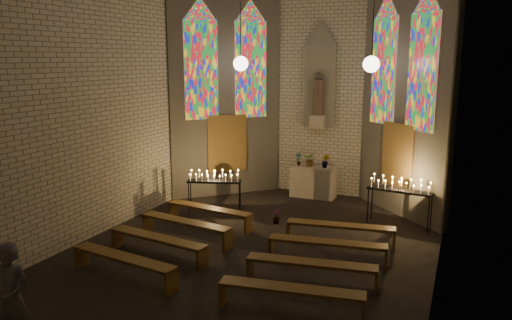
# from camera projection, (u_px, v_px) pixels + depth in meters

# --- Properties ---
(floor) EXTENTS (12.00, 12.00, 0.00)m
(floor) POSITION_uv_depth(u_px,v_px,m) (243.00, 259.00, 11.05)
(floor) COLOR black
(floor) RESTS_ON ground
(room) EXTENTS (8.22, 12.43, 7.00)m
(room) POSITION_uv_depth(u_px,v_px,m) (294.00, 83.00, 13.34)
(room) COLOR beige
(room) RESTS_ON ground
(altar) EXTENTS (1.40, 0.60, 1.00)m
(altar) POSITION_uv_depth(u_px,v_px,m) (313.00, 182.00, 15.87)
(altar) COLOR #BEAF9B
(altar) RESTS_ON ground
(flower_vase_left) EXTENTS (0.24, 0.19, 0.41)m
(flower_vase_left) POSITION_uv_depth(u_px,v_px,m) (299.00, 159.00, 15.88)
(flower_vase_left) COLOR #4C723F
(flower_vase_left) RESTS_ON altar
(flower_vase_center) EXTENTS (0.39, 0.34, 0.43)m
(flower_vase_center) POSITION_uv_depth(u_px,v_px,m) (310.00, 160.00, 15.73)
(flower_vase_center) COLOR #4C723F
(flower_vase_center) RESTS_ON altar
(flower_vase_right) EXTENTS (0.26, 0.22, 0.44)m
(flower_vase_right) POSITION_uv_depth(u_px,v_px,m) (326.00, 161.00, 15.50)
(flower_vase_right) COLOR #4C723F
(flower_vase_right) RESTS_ON altar
(aisle_flower_pot) EXTENTS (0.24, 0.24, 0.36)m
(aisle_flower_pot) POSITION_uv_depth(u_px,v_px,m) (276.00, 217.00, 13.36)
(aisle_flower_pot) COLOR #4C723F
(aisle_flower_pot) RESTS_ON ground
(votive_stand_left) EXTENTS (1.59, 0.85, 1.14)m
(votive_stand_left) POSITION_uv_depth(u_px,v_px,m) (214.00, 178.00, 14.27)
(votive_stand_left) COLOR black
(votive_stand_left) RESTS_ON ground
(votive_stand_right) EXTENTS (1.73, 0.65, 1.24)m
(votive_stand_right) POSITION_uv_depth(u_px,v_px,m) (400.00, 187.00, 12.99)
(votive_stand_right) COLOR black
(votive_stand_right) RESTS_ON ground
(pew_left_0) EXTENTS (2.57, 0.71, 0.49)m
(pew_left_0) POSITION_uv_depth(u_px,v_px,m) (209.00, 210.00, 13.21)
(pew_left_0) COLOR #533A17
(pew_left_0) RESTS_ON ground
(pew_right_0) EXTENTS (2.57, 0.71, 0.49)m
(pew_right_0) POSITION_uv_depth(u_px,v_px,m) (340.00, 228.00, 11.86)
(pew_right_0) COLOR #533A17
(pew_right_0) RESTS_ON ground
(pew_left_1) EXTENTS (2.57, 0.71, 0.49)m
(pew_left_1) POSITION_uv_depth(u_px,v_px,m) (186.00, 224.00, 12.13)
(pew_left_1) COLOR #533A17
(pew_left_1) RESTS_ON ground
(pew_right_1) EXTENTS (2.57, 0.71, 0.49)m
(pew_right_1) POSITION_uv_depth(u_px,v_px,m) (327.00, 245.00, 10.78)
(pew_right_1) COLOR #533A17
(pew_right_1) RESTS_ON ground
(pew_left_2) EXTENTS (2.57, 0.71, 0.49)m
(pew_left_2) POSITION_uv_depth(u_px,v_px,m) (158.00, 240.00, 11.04)
(pew_left_2) COLOR #533A17
(pew_left_2) RESTS_ON ground
(pew_right_2) EXTENTS (2.57, 0.71, 0.49)m
(pew_right_2) POSITION_uv_depth(u_px,v_px,m) (311.00, 266.00, 9.69)
(pew_right_2) COLOR #533A17
(pew_right_2) RESTS_ON ground
(pew_left_3) EXTENTS (2.57, 0.71, 0.49)m
(pew_left_3) POSITION_uv_depth(u_px,v_px,m) (124.00, 260.00, 9.96)
(pew_left_3) COLOR #533A17
(pew_left_3) RESTS_ON ground
(pew_right_3) EXTENTS (2.57, 0.71, 0.49)m
(pew_right_3) POSITION_uv_depth(u_px,v_px,m) (291.00, 292.00, 8.61)
(pew_right_3) COLOR #533A17
(pew_right_3) RESTS_ON ground
(visitor) EXTENTS (0.71, 0.55, 1.71)m
(visitor) POSITION_uv_depth(u_px,v_px,m) (12.00, 298.00, 7.42)
(visitor) COLOR #45454E
(visitor) RESTS_ON ground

